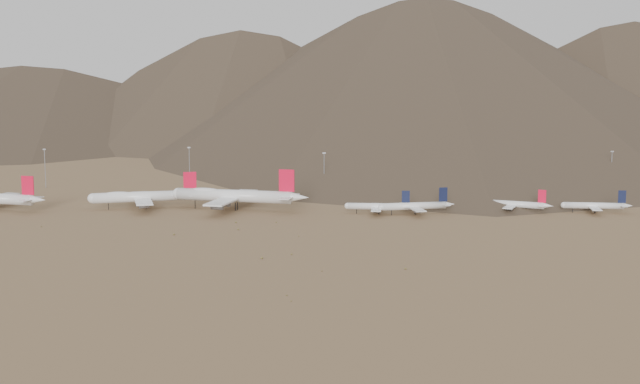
{
  "coord_description": "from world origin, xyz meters",
  "views": [
    {
      "loc": [
        56.47,
        -449.97,
        79.78
      ],
      "look_at": [
        33.71,
        30.0,
        11.22
      ],
      "focal_mm": 50.0,
      "sensor_mm": 36.0,
      "label": 1
    }
  ],
  "objects_px": {
    "widebody_east": "(235,196)",
    "control_tower": "(321,181)",
    "widebody_centre": "(145,196)",
    "narrowbody_a": "(380,206)",
    "narrowbody_b": "(416,206)"
  },
  "relations": [
    {
      "from": "control_tower",
      "to": "narrowbody_a",
      "type": "bearing_deg",
      "value": -69.02
    },
    {
      "from": "widebody_east",
      "to": "narrowbody_b",
      "type": "height_order",
      "value": "widebody_east"
    },
    {
      "from": "widebody_east",
      "to": "widebody_centre",
      "type": "bearing_deg",
      "value": -172.22
    },
    {
      "from": "widebody_centre",
      "to": "control_tower",
      "type": "xyz_separation_m",
      "value": [
        95.2,
        81.81,
        -1.56
      ]
    },
    {
      "from": "control_tower",
      "to": "narrowbody_b",
      "type": "bearing_deg",
      "value": -59.41
    },
    {
      "from": "narrowbody_a",
      "to": "control_tower",
      "type": "height_order",
      "value": "narrowbody_a"
    },
    {
      "from": "widebody_east",
      "to": "control_tower",
      "type": "distance_m",
      "value": 95.67
    },
    {
      "from": "widebody_centre",
      "to": "widebody_east",
      "type": "height_order",
      "value": "widebody_east"
    },
    {
      "from": "widebody_east",
      "to": "control_tower",
      "type": "relative_size",
      "value": 6.55
    },
    {
      "from": "narrowbody_a",
      "to": "narrowbody_b",
      "type": "bearing_deg",
      "value": 2.79
    },
    {
      "from": "widebody_east",
      "to": "narrowbody_b",
      "type": "xyz_separation_m",
      "value": [
        99.67,
        -9.27,
        -3.52
      ]
    },
    {
      "from": "widebody_east",
      "to": "narrowbody_a",
      "type": "height_order",
      "value": "widebody_east"
    },
    {
      "from": "widebody_east",
      "to": "control_tower",
      "type": "xyz_separation_m",
      "value": [
        43.98,
        84.92,
        -2.82
      ]
    },
    {
      "from": "widebody_centre",
      "to": "narrowbody_a",
      "type": "distance_m",
      "value": 131.99
    },
    {
      "from": "narrowbody_a",
      "to": "narrowbody_b",
      "type": "height_order",
      "value": "narrowbody_b"
    }
  ]
}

